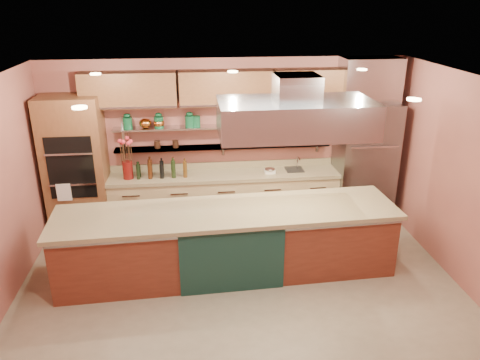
{
  "coord_description": "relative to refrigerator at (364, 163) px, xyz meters",
  "views": [
    {
      "loc": [
        -0.61,
        -5.15,
        3.72
      ],
      "look_at": [
        0.08,
        1.0,
        1.28
      ],
      "focal_mm": 35.0,
      "sensor_mm": 36.0,
      "label": 1
    }
  ],
  "objects": [
    {
      "name": "floor",
      "position": [
        -2.35,
        -2.14,
        -1.06
      ],
      "size": [
        6.0,
        5.0,
        0.02
      ],
      "primitive_type": "cube",
      "color": "gray",
      "rests_on": "ground"
    },
    {
      "name": "ceiling",
      "position": [
        -2.35,
        -2.14,
        1.75
      ],
      "size": [
        6.0,
        5.0,
        0.02
      ],
      "primitive_type": "cube",
      "color": "black",
      "rests_on": "wall_back"
    },
    {
      "name": "wall_back",
      "position": [
        -2.35,
        0.36,
        0.35
      ],
      "size": [
        6.0,
        0.04,
        2.8
      ],
      "primitive_type": "cube",
      "color": "#A65B4E",
      "rests_on": "floor"
    },
    {
      "name": "wall_front",
      "position": [
        -2.35,
        -4.64,
        0.35
      ],
      "size": [
        6.0,
        0.04,
        2.8
      ],
      "primitive_type": "cube",
      "color": "#A65B4E",
      "rests_on": "floor"
    },
    {
      "name": "wall_right",
      "position": [
        0.65,
        -2.14,
        0.35
      ],
      "size": [
        0.04,
        5.0,
        2.8
      ],
      "primitive_type": "cube",
      "color": "#A65B4E",
      "rests_on": "floor"
    },
    {
      "name": "oven_stack",
      "position": [
        -4.8,
        0.04,
        0.1
      ],
      "size": [
        0.95,
        0.64,
        2.3
      ],
      "primitive_type": "cube",
      "color": "brown",
      "rests_on": "floor"
    },
    {
      "name": "refrigerator",
      "position": [
        0.0,
        0.0,
        0.0
      ],
      "size": [
        0.95,
        0.72,
        2.1
      ],
      "primitive_type": "cube",
      "color": "slate",
      "rests_on": "floor"
    },
    {
      "name": "back_counter",
      "position": [
        -2.4,
        0.06,
        -0.58
      ],
      "size": [
        3.84,
        0.64,
        0.93
      ],
      "primitive_type": "cube",
      "color": "tan",
      "rests_on": "floor"
    },
    {
      "name": "wall_shelf_lower",
      "position": [
        -2.4,
        0.23,
        0.3
      ],
      "size": [
        3.6,
        0.26,
        0.03
      ],
      "primitive_type": "cube",
      "color": "#A8ACAF",
      "rests_on": "wall_back"
    },
    {
      "name": "wall_shelf_upper",
      "position": [
        -2.4,
        0.23,
        0.65
      ],
      "size": [
        3.6,
        0.26,
        0.03
      ],
      "primitive_type": "cube",
      "color": "#A8ACAF",
      "rests_on": "wall_back"
    },
    {
      "name": "upper_cabinets",
      "position": [
        -2.35,
        0.18,
        1.3
      ],
      "size": [
        4.6,
        0.36,
        0.55
      ],
      "primitive_type": "cube",
      "color": "brown",
      "rests_on": "wall_back"
    },
    {
      "name": "range_hood",
      "position": [
        -1.59,
        -1.48,
        1.2
      ],
      "size": [
        2.0,
        1.0,
        0.45
      ],
      "primitive_type": "cube",
      "color": "#A8ACAF",
      "rests_on": "ceiling"
    },
    {
      "name": "ceiling_downlights",
      "position": [
        -2.35,
        -1.94,
        1.72
      ],
      "size": [
        4.0,
        2.8,
        0.02
      ],
      "primitive_type": "cube",
      "color": "#FFE5A5",
      "rests_on": "ceiling"
    },
    {
      "name": "island",
      "position": [
        -2.49,
        -1.48,
        -0.57
      ],
      "size": [
        4.68,
        1.2,
        0.97
      ],
      "primitive_type": "cube",
      "rotation": [
        0.0,
        0.0,
        0.04
      ],
      "color": "brown",
      "rests_on": "floor"
    },
    {
      "name": "flower_vase",
      "position": [
        -3.99,
        0.01,
        0.03
      ],
      "size": [
        0.17,
        0.17,
        0.29
      ],
      "primitive_type": "cylinder",
      "rotation": [
        0.0,
        0.0,
        0.05
      ],
      "color": "#61110E",
      "rests_on": "back_counter"
    },
    {
      "name": "oil_bottle_cluster",
      "position": [
        -3.44,
        0.01,
        0.02
      ],
      "size": [
        0.91,
        0.58,
        0.28
      ],
      "primitive_type": "cube",
      "rotation": [
        0.0,
        0.0,
        0.4
      ],
      "color": "black",
      "rests_on": "back_counter"
    },
    {
      "name": "kitchen_scale",
      "position": [
        -1.64,
        0.01,
        -0.07
      ],
      "size": [
        0.19,
        0.15,
        0.1
      ],
      "primitive_type": "cube",
      "rotation": [
        0.0,
        0.0,
        -0.1
      ],
      "color": "white",
      "rests_on": "back_counter"
    },
    {
      "name": "bar_faucet",
      "position": [
        -1.14,
        0.11,
        -0.0
      ],
      "size": [
        0.04,
        0.04,
        0.23
      ],
      "primitive_type": "cylinder",
      "rotation": [
        0.0,
        0.0,
        0.27
      ],
      "color": "silver",
      "rests_on": "back_counter"
    },
    {
      "name": "copper_kettle",
      "position": [
        -3.67,
        0.23,
        0.74
      ],
      "size": [
        0.25,
        0.25,
        0.16
      ],
      "primitive_type": "ellipsoid",
      "rotation": [
        0.0,
        0.0,
        -0.36
      ],
      "color": "orange",
      "rests_on": "wall_shelf_upper"
    },
    {
      "name": "green_canister",
      "position": [
        -2.85,
        0.23,
        0.75
      ],
      "size": [
        0.17,
        0.17,
        0.17
      ],
      "primitive_type": "cylinder",
      "rotation": [
        0.0,
        0.0,
        0.21
      ],
      "color": "#114F2D",
      "rests_on": "wall_shelf_upper"
    }
  ]
}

